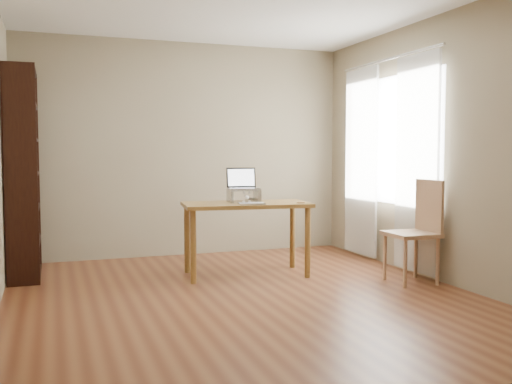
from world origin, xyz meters
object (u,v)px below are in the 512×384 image
at_px(cat, 244,196).
at_px(chair, 418,227).
at_px(laptop, 242,184).
at_px(keyboard, 252,204).
at_px(bookshelf, 23,174).
at_px(desk, 246,213).

relative_size(cat, chair, 0.47).
height_order(laptop, keyboard, laptop).
height_order(bookshelf, keyboard, bookshelf).
relative_size(keyboard, cat, 0.60).
bearing_deg(cat, bookshelf, 178.95).
relative_size(desk, cat, 2.86).
xyz_separation_m(cat, chair, (1.46, -0.98, -0.27)).
xyz_separation_m(bookshelf, cat, (2.15, -0.57, -0.24)).
bearing_deg(laptop, keyboard, -86.56).
xyz_separation_m(bookshelf, keyboard, (2.12, -0.90, -0.29)).
xyz_separation_m(keyboard, cat, (0.03, 0.33, 0.05)).
distance_m(bookshelf, keyboard, 2.32).
distance_m(desk, keyboard, 0.25).
distance_m(cat, chair, 1.77).
relative_size(desk, laptop, 4.03).
bearing_deg(laptop, chair, -27.92).
bearing_deg(desk, bookshelf, 168.64).
relative_size(desk, keyboard, 4.77).
height_order(keyboard, cat, cat).
xyz_separation_m(bookshelf, desk, (2.14, -0.68, -0.41)).
bearing_deg(keyboard, desk, 95.28).
bearing_deg(bookshelf, chair, -23.18).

